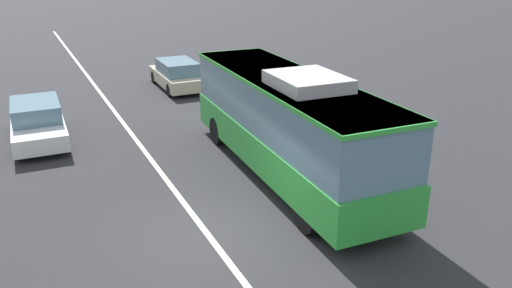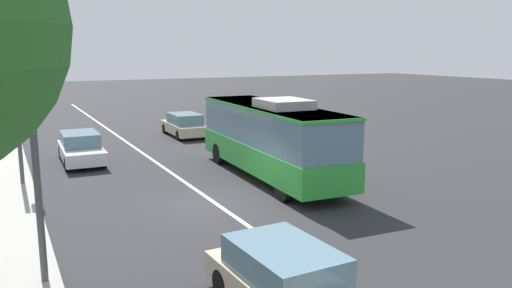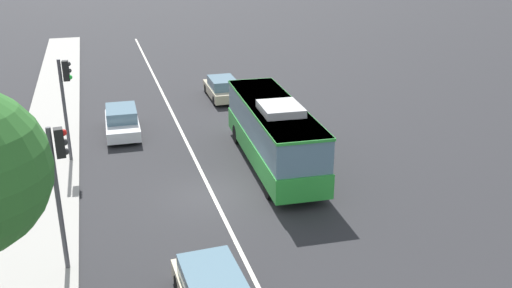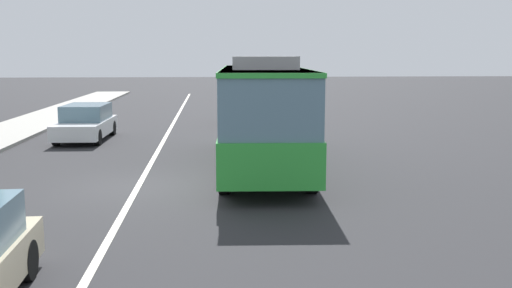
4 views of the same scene
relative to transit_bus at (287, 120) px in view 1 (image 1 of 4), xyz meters
name	(u,v)px [view 1 (image 1 of 4)]	position (x,y,z in m)	size (l,w,h in m)	color
ground_plane	(208,235)	(-2.38, 3.57, -1.81)	(160.00, 160.00, 0.00)	#28282B
lane_centre_line	(208,235)	(-2.38, 3.57, -1.80)	(76.00, 0.16, 0.01)	silver
transit_bus	(287,120)	(0.00, 0.00, 0.00)	(10.11, 2.99, 3.46)	green
sedan_white	(38,122)	(6.73, 6.80, -1.09)	(4.54, 1.91, 1.46)	white
sedan_beige	(177,75)	(11.84, -0.21, -1.09)	(4.53, 1.88, 1.46)	#C6B793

